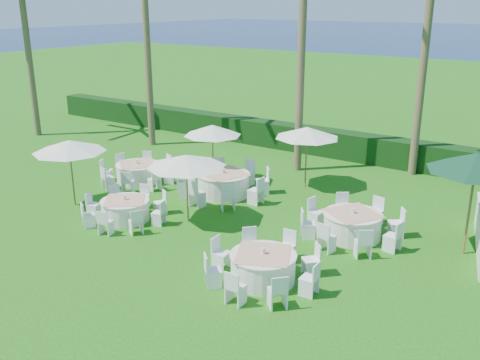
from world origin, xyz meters
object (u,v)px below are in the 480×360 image
object	(u,v)px
banquet_table_f	(352,225)
umbrella_c	(212,130)
banquet_table_e	(223,183)
banquet_table_b	(125,209)
umbrella_b	(186,161)
umbrella_green	(476,162)
banquet_table_d	(138,172)
umbrella_a	(69,146)
umbrella_d	(307,132)
banquet_table_c	(263,266)

from	to	relation	value
banquet_table_f	umbrella_c	xyz separation A→B (m)	(-6.54, 1.75, 1.74)
banquet_table_e	umbrella_c	xyz separation A→B (m)	(-1.12, 0.88, 1.70)
banquet_table_b	umbrella_b	distance (m)	2.66
umbrella_green	banquet_table_b	bearing A→B (deg)	-159.90
banquet_table_d	umbrella_a	xyz separation A→B (m)	(-0.05, -3.11, 1.75)
banquet_table_d	umbrella_d	distance (m)	6.85
banquet_table_b	banquet_table_f	xyz separation A→B (m)	(6.71, 2.86, 0.04)
umbrella_b	umbrella_d	xyz separation A→B (m)	(1.60, 5.22, 0.10)
banquet_table_c	banquet_table_f	distance (m)	3.88
umbrella_a	umbrella_b	distance (m)	4.38
banquet_table_c	umbrella_green	bearing A→B (deg)	48.77
banquet_table_e	umbrella_green	size ratio (longest dim) A/B	1.15
banquet_table_f	umbrella_b	bearing A→B (deg)	-160.19
banquet_table_c	umbrella_green	size ratio (longest dim) A/B	1.01
umbrella_b	umbrella_c	bearing A→B (deg)	114.21
banquet_table_e	umbrella_green	world-z (taller)	umbrella_green
umbrella_c	umbrella_a	bearing A→B (deg)	-119.83
banquet_table_b	banquet_table_d	distance (m)	3.94
umbrella_d	umbrella_green	bearing A→B (deg)	-22.82
banquet_table_c	umbrella_d	bearing A→B (deg)	109.05
banquet_table_c	banquet_table_f	bearing A→B (deg)	77.24
umbrella_d	banquet_table_b	bearing A→B (deg)	-118.04
umbrella_c	umbrella_d	world-z (taller)	same
banquet_table_c	umbrella_a	xyz separation A→B (m)	(-8.34, 0.91, 1.75)
banquet_table_d	umbrella_d	world-z (taller)	umbrella_d
umbrella_green	banquet_table_d	bearing A→B (deg)	-177.71
banquet_table_f	umbrella_c	size ratio (longest dim) A/B	1.33
umbrella_d	banquet_table_e	bearing A→B (deg)	-128.88
umbrella_green	umbrella_d	bearing A→B (deg)	157.18
umbrella_a	umbrella_green	bearing A→B (deg)	16.34
banquet_table_c	banquet_table_f	xyz separation A→B (m)	(0.86, 3.79, 0.01)
banquet_table_f	umbrella_c	bearing A→B (deg)	165.05
banquet_table_c	umbrella_b	world-z (taller)	umbrella_b
umbrella_c	umbrella_d	distance (m)	3.61
umbrella_c	banquet_table_c	bearing A→B (deg)	-44.24
umbrella_d	banquet_table_d	bearing A→B (deg)	-151.06
banquet_table_b	banquet_table_c	bearing A→B (deg)	-8.96
banquet_table_e	umbrella_c	world-z (taller)	umbrella_c
umbrella_c	banquet_table_d	bearing A→B (deg)	-149.83
umbrella_a	umbrella_c	distance (m)	5.33
banquet_table_d	umbrella_green	world-z (taller)	umbrella_green
banquet_table_f	umbrella_green	distance (m)	3.92
umbrella_c	banquet_table_e	bearing A→B (deg)	-38.06
banquet_table_d	umbrella_d	xyz separation A→B (m)	(5.79, 3.20, 1.75)
umbrella_a	umbrella_c	bearing A→B (deg)	60.17
banquet_table_c	umbrella_c	distance (m)	8.12
banquet_table_d	umbrella_b	bearing A→B (deg)	-25.70
umbrella_b	umbrella_c	xyz separation A→B (m)	(-1.59, 3.53, 0.10)
umbrella_d	umbrella_green	distance (m)	7.02
banquet_table_c	umbrella_c	size ratio (longest dim) A/B	1.27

